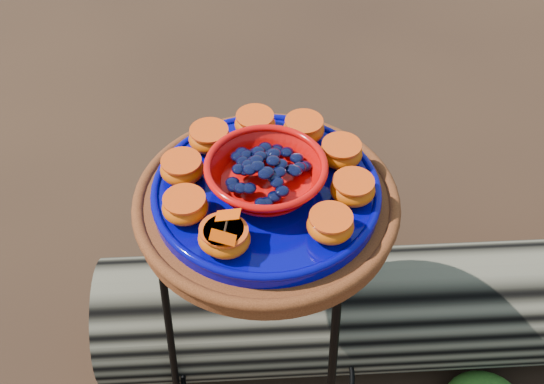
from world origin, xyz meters
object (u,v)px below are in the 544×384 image
at_px(plant_stand, 267,324).
at_px(red_bowl, 266,176).
at_px(terracotta_saucer, 266,206).
at_px(driftwood_log, 440,306).
at_px(cobalt_plate, 266,193).

bearing_deg(plant_stand, red_bowl, 0.00).
relative_size(plant_stand, terracotta_saucer, 1.54).
bearing_deg(terracotta_saucer, red_bowl, 0.00).
height_order(plant_stand, driftwood_log, plant_stand).
distance_m(cobalt_plate, red_bowl, 0.04).
bearing_deg(red_bowl, cobalt_plate, 0.00).
bearing_deg(plant_stand, cobalt_plate, 0.00).
bearing_deg(driftwood_log, cobalt_plate, -134.37).
relative_size(plant_stand, red_bowl, 3.60).
distance_m(plant_stand, cobalt_plate, 0.40).
relative_size(plant_stand, cobalt_plate, 1.80).
height_order(plant_stand, red_bowl, red_bowl).
relative_size(terracotta_saucer, cobalt_plate, 1.17).
bearing_deg(cobalt_plate, plant_stand, 0.00).
bearing_deg(driftwood_log, red_bowl, -134.37).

